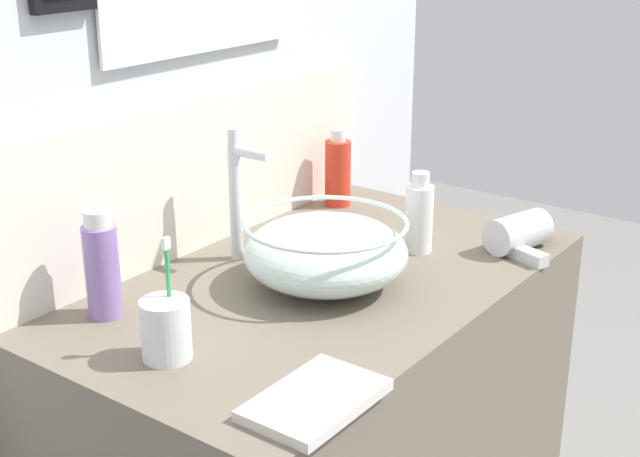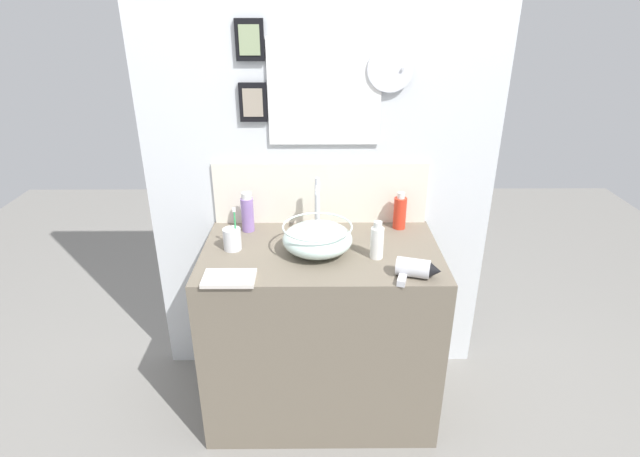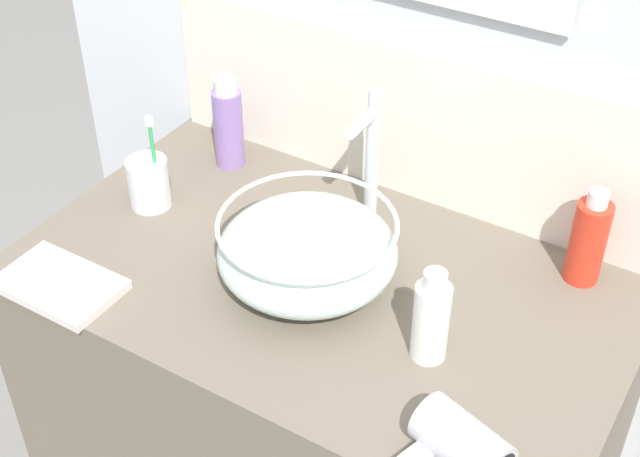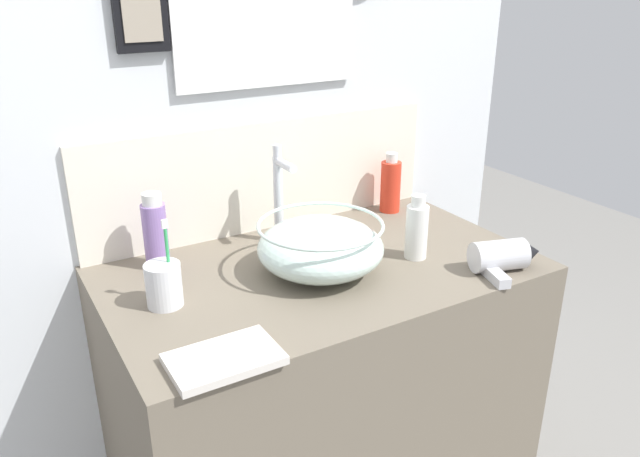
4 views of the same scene
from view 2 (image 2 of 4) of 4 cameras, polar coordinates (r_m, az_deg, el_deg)
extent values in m
plane|color=gray|center=(2.60, 0.11, -18.92)|extent=(6.00, 6.00, 0.00)
cube|color=#6B6051|center=(2.33, 0.12, -11.55)|extent=(1.01, 0.60, 0.83)
cube|color=silver|center=(2.27, 0.06, 11.45)|extent=(1.61, 0.06, 2.55)
cube|color=silver|center=(2.32, 0.06, 4.04)|extent=(0.99, 0.02, 0.29)
cube|color=white|center=(2.20, 0.52, 15.33)|extent=(0.43, 0.01, 0.39)
cube|color=white|center=(2.20, 0.52, 15.30)|extent=(0.49, 0.01, 0.45)
cylinder|color=silver|center=(2.20, 8.06, 17.64)|extent=(0.19, 0.01, 0.19)
cylinder|color=silver|center=(2.22, 9.31, 17.64)|extent=(0.01, 0.06, 0.01)
cube|color=black|center=(2.19, -8.05, 20.57)|extent=(0.12, 0.02, 0.16)
cube|color=gray|center=(2.18, -8.08, 20.55)|extent=(0.08, 0.01, 0.12)
cube|color=black|center=(2.22, -7.66, 14.10)|extent=(0.12, 0.02, 0.16)
cube|color=gray|center=(2.21, -7.69, 14.06)|extent=(0.08, 0.01, 0.12)
ellipsoid|color=silver|center=(2.07, -0.29, -1.21)|extent=(0.29, 0.29, 0.12)
torus|color=silver|center=(2.04, -0.30, 0.23)|extent=(0.29, 0.29, 0.01)
torus|color=#B2B7BC|center=(2.09, -0.29, -2.62)|extent=(0.11, 0.11, 0.01)
cylinder|color=silver|center=(2.24, -0.31, 2.33)|extent=(0.02, 0.02, 0.23)
cylinder|color=silver|center=(2.16, -0.31, 4.43)|extent=(0.02, 0.08, 0.02)
cylinder|color=silver|center=(2.19, -0.32, 5.42)|extent=(0.02, 0.02, 0.03)
cylinder|color=silver|center=(1.94, 10.59, -4.42)|extent=(0.14, 0.11, 0.07)
cone|color=black|center=(1.93, 13.04, -4.72)|extent=(0.06, 0.07, 0.06)
cube|color=silver|center=(1.91, 9.40, -5.65)|extent=(0.06, 0.09, 0.02)
cylinder|color=silver|center=(2.13, -10.00, -1.20)|extent=(0.08, 0.08, 0.09)
cylinder|color=green|center=(2.12, -9.63, -0.16)|extent=(0.01, 0.01, 0.16)
cube|color=white|center=(2.08, -9.81, 2.12)|extent=(0.01, 0.01, 0.02)
cylinder|color=#8C6BB2|center=(2.28, -8.28, 1.57)|extent=(0.06, 0.06, 0.16)
cylinder|color=silver|center=(2.25, -8.42, 3.73)|extent=(0.04, 0.04, 0.03)
cylinder|color=white|center=(2.04, 6.52, -1.64)|extent=(0.05, 0.05, 0.13)
cylinder|color=silver|center=(2.00, 6.63, 0.41)|extent=(0.03, 0.03, 0.03)
cylinder|color=red|center=(2.32, 9.11, 1.75)|extent=(0.06, 0.06, 0.15)
cylinder|color=silver|center=(2.29, 9.25, 3.75)|extent=(0.03, 0.03, 0.03)
cube|color=silver|center=(1.92, -10.34, -5.62)|extent=(0.20, 0.13, 0.02)
camera|label=1|loc=(1.58, -48.82, 4.50)|focal=50.00mm
camera|label=3|loc=(1.10, 35.01, 20.68)|focal=50.00mm
camera|label=4|loc=(1.04, -39.92, 1.00)|focal=35.00mm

